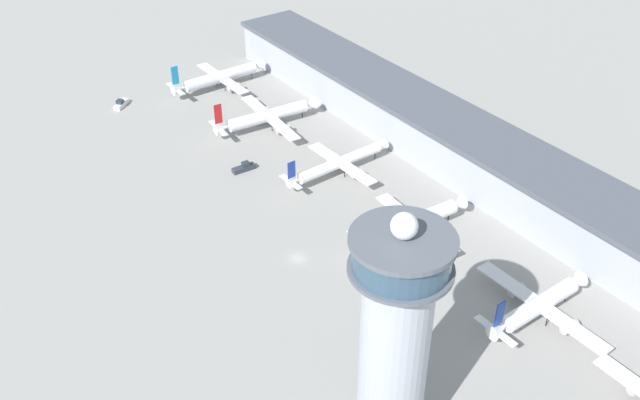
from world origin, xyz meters
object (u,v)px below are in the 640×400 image
control_tower (395,339)px  airplane_gate_delta (414,222)px  service_truck_catering (391,373)px  airplane_gate_bravo (267,116)px  service_truck_baggage (244,168)px  airplane_gate_echo (539,305)px  service_truck_water (121,104)px  airplane_gate_alpha (220,77)px  airplane_gate_charlie (339,163)px

control_tower → airplane_gate_delta: (-49.30, 51.00, -24.44)m
service_truck_catering → airplane_gate_bravo: bearing=161.2°
airplane_gate_delta → service_truck_baggage: airplane_gate_delta is taller
airplane_gate_echo → service_truck_water: 174.99m
control_tower → service_truck_water: (-175.60, 13.83, -27.87)m
airplane_gate_bravo → airplane_gate_echo: (123.56, 2.19, 0.09)m
service_truck_baggage → service_truck_catering: bearing=-10.4°
airplane_gate_bravo → service_truck_water: airplane_gate_bravo is taller
airplane_gate_delta → service_truck_catering: size_ratio=5.32×
service_truck_catering → service_truck_water: service_truck_water is taller
airplane_gate_alpha → airplane_gate_charlie: (79.48, 0.36, -0.46)m
airplane_gate_charlie → airplane_gate_delta: (38.75, -2.29, 0.20)m
airplane_gate_alpha → control_tower: bearing=-17.5°
control_tower → airplane_gate_bravo: size_ratio=1.42×
airplane_gate_charlie → airplane_gate_delta: 38.82m
airplane_gate_delta → service_truck_water: 131.69m
airplane_gate_alpha → service_truck_baggage: 64.09m
control_tower → airplane_gate_echo: size_ratio=1.48×
airplane_gate_alpha → service_truck_catering: bearing=-15.0°
control_tower → airplane_gate_bravo: (-128.68, 50.97, -24.32)m
service_truck_catering → service_truck_water: (-163.61, 2.61, 0.08)m
airplane_gate_alpha → airplane_gate_charlie: size_ratio=1.01×
service_truck_catering → service_truck_water: bearing=179.1°
airplane_gate_charlie → airplane_gate_bravo: bearing=-176.7°
service_truck_water → control_tower: bearing=-4.5°
control_tower → service_truck_water: size_ratio=7.43×
control_tower → airplane_gate_alpha: size_ratio=1.40×
airplane_gate_bravo → airplane_gate_echo: size_ratio=1.04×
airplane_gate_alpha → airplane_gate_bravo: size_ratio=1.01×
airplane_gate_bravo → airplane_gate_charlie: size_ratio=1.00×
control_tower → service_truck_catering: control_tower is taller
airplane_gate_delta → airplane_gate_alpha: bearing=179.1°
airplane_gate_delta → airplane_gate_charlie: bearing=176.6°
airplane_gate_alpha → service_truck_catering: (155.54, -41.70, -3.79)m
airplane_gate_charlie → airplane_gate_echo: size_ratio=1.04×
airplane_gate_charlie → service_truck_catering: size_ratio=5.66×
airplane_gate_bravo → service_truck_catering: (116.70, -39.75, -3.64)m
airplane_gate_charlie → airplane_gate_delta: size_ratio=1.06×
service_truck_catering → service_truck_baggage: service_truck_baggage is taller
airplane_gate_bravo → airplane_gate_echo: 123.58m
control_tower → airplane_gate_charlie: 105.83m
control_tower → airplane_gate_delta: bearing=134.0°
airplane_gate_bravo → airplane_gate_delta: (79.38, 0.02, -0.11)m
airplane_gate_bravo → airplane_gate_delta: airplane_gate_bravo is taller
airplane_gate_echo → airplane_gate_bravo: bearing=-179.0°
airplane_gate_charlie → airplane_gate_echo: bearing=-0.1°
airplane_gate_charlie → control_tower: bearing=-31.2°
airplane_gate_bravo → service_truck_water: 59.94m
airplane_gate_alpha → service_truck_catering: 161.08m
control_tower → airplane_gate_charlie: control_tower is taller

